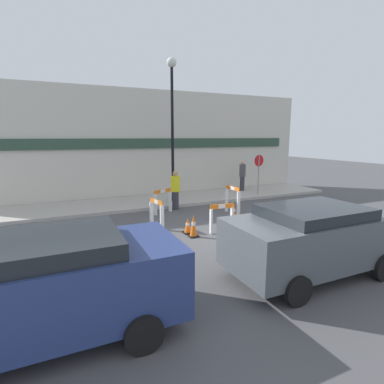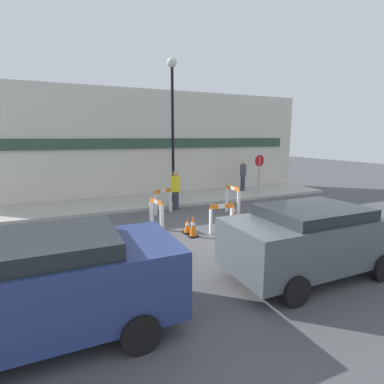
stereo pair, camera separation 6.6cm
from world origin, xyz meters
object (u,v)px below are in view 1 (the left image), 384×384
at_px(streetlamp_post, 172,113).
at_px(parked_car_0, 40,283).
at_px(person_worker, 175,189).
at_px(stop_sign, 259,168).
at_px(person_pedestrian, 242,175).
at_px(parked_car_1, 312,236).

xyz_separation_m(streetlamp_post, parked_car_0, (-5.31, -8.26, -3.24)).
xyz_separation_m(streetlamp_post, person_worker, (-0.32, -1.13, -3.29)).
relative_size(stop_sign, person_worker, 1.22).
distance_m(streetlamp_post, parked_car_0, 10.34).
relative_size(stop_sign, person_pedestrian, 1.23).
bearing_deg(person_worker, parked_car_0, -39.52).
bearing_deg(person_worker, parked_car_1, -0.13).
height_order(person_worker, person_pedestrian, person_pedestrian).
bearing_deg(person_pedestrian, parked_car_0, 54.83).
xyz_separation_m(person_pedestrian, parked_car_0, (-9.84, -9.22, -0.10)).
distance_m(person_worker, parked_car_0, 8.70).
bearing_deg(stop_sign, streetlamp_post, -10.13).
xyz_separation_m(stop_sign, parked_car_0, (-9.96, -7.93, -0.58)).
height_order(streetlamp_post, person_pedestrian, streetlamp_post).
bearing_deg(person_pedestrian, parked_car_1, 76.68).
xyz_separation_m(person_pedestrian, parked_car_1, (-4.30, -9.22, -0.13)).
xyz_separation_m(stop_sign, person_worker, (-4.97, -0.80, -0.63)).
xyz_separation_m(streetlamp_post, parked_car_1, (0.23, -8.26, -3.28)).
xyz_separation_m(parked_car_0, parked_car_1, (5.54, -0.00, -0.04)).
distance_m(stop_sign, person_worker, 5.08).
relative_size(person_pedestrian, parked_car_0, 0.39).
bearing_deg(streetlamp_post, stop_sign, -4.10).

